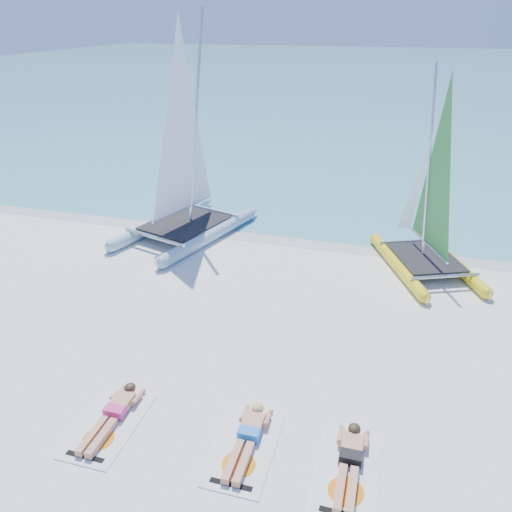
% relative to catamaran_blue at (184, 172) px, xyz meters
% --- Properties ---
extents(ground, '(140.00, 140.00, 0.00)m').
position_rel_catamaran_blue_xyz_m(ground, '(4.18, -4.90, -2.13)').
color(ground, white).
rests_on(ground, ground).
extents(sea, '(140.00, 115.00, 0.01)m').
position_rel_catamaran_blue_xyz_m(sea, '(4.18, 58.10, -2.13)').
color(sea, '#77B4C7').
rests_on(sea, ground).
extents(wet_sand_strip, '(140.00, 1.40, 0.01)m').
position_rel_catamaran_blue_xyz_m(wet_sand_strip, '(4.18, 0.60, -2.13)').
color(wet_sand_strip, silver).
rests_on(wet_sand_strip, ground).
extents(catamaran_blue, '(3.89, 5.73, 7.14)m').
position_rel_catamaran_blue_xyz_m(catamaran_blue, '(0.00, 0.00, 0.00)').
color(catamaran_blue, '#A2C3D5').
rests_on(catamaran_blue, ground).
extents(catamaran_yellow, '(3.49, 4.66, 5.74)m').
position_rel_catamaran_blue_xyz_m(catamaran_yellow, '(7.48, -0.11, -0.32)').
color(catamaran_yellow, yellow).
rests_on(catamaran_yellow, ground).
extents(towel_a, '(1.00, 1.85, 0.02)m').
position_rel_catamaran_blue_xyz_m(towel_a, '(2.07, -8.54, -2.12)').
color(towel_a, white).
rests_on(towel_a, ground).
extents(sunbather_a, '(0.37, 1.73, 0.26)m').
position_rel_catamaran_blue_xyz_m(sunbather_a, '(2.07, -8.35, -2.01)').
color(sunbather_a, tan).
rests_on(sunbather_a, towel_a).
extents(towel_b, '(1.00, 1.85, 0.02)m').
position_rel_catamaran_blue_xyz_m(towel_b, '(4.58, -8.40, -2.12)').
color(towel_b, white).
rests_on(towel_b, ground).
extents(sunbather_b, '(0.37, 1.73, 0.26)m').
position_rel_catamaran_blue_xyz_m(sunbather_b, '(4.58, -8.21, -2.01)').
color(sunbather_b, tan).
rests_on(sunbather_b, towel_b).
extents(towel_c, '(1.00, 1.85, 0.02)m').
position_rel_catamaran_blue_xyz_m(towel_c, '(6.33, -8.43, -2.12)').
color(towel_c, white).
rests_on(towel_c, ground).
extents(sunbather_c, '(0.37, 1.73, 0.26)m').
position_rel_catamaran_blue_xyz_m(sunbather_c, '(6.33, -8.24, -2.01)').
color(sunbather_c, tan).
rests_on(sunbather_c, towel_c).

